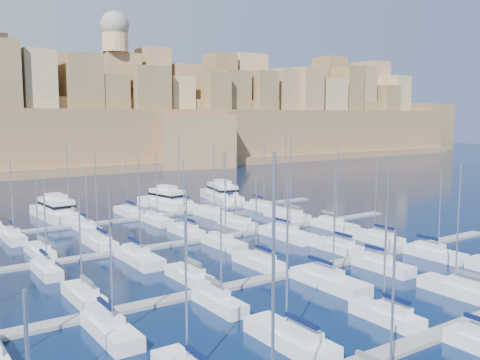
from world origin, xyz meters
TOP-DOWN VIEW (x-y plane):
  - ground at (0.00, 0.00)m, footprint 600.00×600.00m
  - pontoon_near at (0.00, -34.00)m, footprint 84.00×2.00m
  - pontoon_mid_near at (0.00, -12.00)m, footprint 84.00×2.00m
  - pontoon_mid_far at (0.00, 10.00)m, footprint 84.00×2.00m
  - pontoon_far at (0.00, 32.00)m, footprint 84.00×2.00m
  - sailboat_2 at (-12.43, -28.16)m, footprint 2.98×9.92m
  - sailboat_3 at (-1.24, -29.20)m, footprint 2.34×7.80m
  - sailboat_4 at (11.54, -28.54)m, footprint 2.74×9.14m
  - sailboat_13 at (-23.63, -6.97)m, footprint 2.48×8.28m
  - sailboat_14 at (-10.80, -7.05)m, footprint 2.43×8.10m
  - sailboat_15 at (-0.25, -6.80)m, footprint 2.58×8.61m
  - sailboat_16 at (14.13, -6.77)m, footprint 2.60×8.68m
  - sailboat_17 at (23.12, -6.54)m, footprint 2.75×9.16m
  - sailboat_19 at (-24.58, -17.42)m, footprint 2.72×9.06m
  - sailboat_20 at (-12.64, -16.75)m, footprint 2.31×7.70m
  - sailboat_21 at (1.65, -18.15)m, footprint 3.17×10.56m
  - sailboat_22 at (11.93, -17.20)m, footprint 2.59×8.62m
  - sailboat_23 at (22.63, -17.31)m, footprint 2.65×8.85m
  - sailboat_25 at (-22.72, 15.16)m, footprint 2.56×8.54m
  - sailboat_26 at (-13.90, 15.62)m, footprint 2.84×9.46m
  - sailboat_27 at (0.91, 15.23)m, footprint 2.60×8.67m
  - sailboat_28 at (11.46, 15.43)m, footprint 2.73×9.09m
  - sailboat_29 at (23.45, 16.20)m, footprint 3.19×10.65m
  - sailboat_31 at (-24.36, 5.34)m, footprint 2.25×7.52m
  - sailboat_32 at (-12.47, 3.98)m, footprint 3.09×10.30m
  - sailboat_33 at (1.57, 4.60)m, footprint 2.71×9.03m
  - sailboat_34 at (13.18, 3.59)m, footprint 3.33×11.09m
  - sailboat_35 at (24.54, 4.44)m, footprint 2.81×9.36m
  - sailboat_38 at (-11.62, 37.71)m, footprint 2.90×9.66m
  - sailboat_39 at (-0.16, 37.38)m, footprint 2.70×8.99m
  - sailboat_40 at (12.14, 38.21)m, footprint 3.20×10.67m
  - sailboat_41 at (22.99, 37.31)m, footprint 2.65×8.84m
  - sailboat_43 at (-23.93, 26.81)m, footprint 2.58×8.59m
  - sailboat_44 at (-12.08, 26.87)m, footprint 2.54×8.47m
  - sailboat_45 at (0.88, 26.66)m, footprint 2.67×8.90m
  - sailboat_46 at (12.64, 26.01)m, footprint 3.07×10.22m
  - sailboat_47 at (25.05, 26.31)m, footprint 2.88×9.62m
  - motor_yacht_b at (-13.26, 41.30)m, footprint 5.89×16.51m
  - motor_yacht_c at (9.73, 40.53)m, footprint 6.87×15.17m
  - motor_yacht_d at (24.68, 41.61)m, footprint 8.70×17.58m
  - fortified_city at (-0.19, 155.26)m, footprint 460.00×108.95m

SIDE VIEW (x-z plane):
  - ground at x=0.00m, z-range 0.00..0.00m
  - pontoon_near at x=0.00m, z-range 0.00..0.40m
  - pontoon_mid_near at x=0.00m, z-range 0.00..0.40m
  - pontoon_mid_far at x=0.00m, z-range 0.00..0.40m
  - pontoon_far at x=0.00m, z-range 0.00..0.40m
  - sailboat_20 at x=-12.64m, z-range -4.80..6.21m
  - sailboat_3 at x=-1.24m, z-range -4.84..6.25m
  - sailboat_13 at x=-23.63m, z-range -5.23..6.66m
  - sailboat_44 at x=-12.08m, z-range -5.19..6.63m
  - sailboat_31 at x=-24.36m, z-range -5.46..6.90m
  - sailboat_25 at x=-22.72m, z-range -5.30..6.75m
  - sailboat_15 at x=-0.25m, z-range -5.42..6.87m
  - sailboat_27 at x=0.91m, z-range -5.64..7.09m
  - sailboat_16 at x=14.13m, z-range -5.68..7.13m
  - sailboat_39 at x=-0.16m, z-range -5.54..7.00m
  - sailboat_14 at x=-10.80m, z-range -5.89..7.35m
  - sailboat_43 at x=-23.93m, z-range -5.90..7.37m
  - sailboat_23 at x=22.63m, z-range -5.83..7.30m
  - sailboat_22 at x=11.93m, z-range -6.09..7.56m
  - sailboat_28 at x=11.46m, z-range -5.93..7.41m
  - sailboat_45 at x=0.88m, z-range -6.04..7.51m
  - sailboat_17 at x=23.12m, z-range -6.02..7.50m
  - sailboat_41 at x=22.99m, z-range -6.17..7.65m
  - sailboat_19 at x=-24.58m, z-range -6.22..7.71m
  - sailboat_47 at x=25.05m, z-range -6.32..7.82m
  - sailboat_35 at x=24.54m, z-range -6.54..8.04m
  - sailboat_33 at x=1.57m, z-range -6.67..8.17m
  - sailboat_4 at x=11.54m, z-range -6.79..8.29m
  - sailboat_26 at x=-13.90m, z-range -6.74..8.25m
  - sailboat_2 at x=-12.43m, z-range -6.55..8.06m
  - sailboat_21 at x=1.65m, z-range -6.22..7.74m
  - sailboat_38 at x=-11.62m, z-range -6.94..8.46m
  - sailboat_32 at x=-12.47m, z-range -6.59..8.11m
  - sailboat_46 at x=12.64m, z-range -6.73..8.26m
  - sailboat_40 at x=12.14m, z-range -7.21..8.76m
  - sailboat_29 at x=23.45m, z-range -7.84..9.40m
  - sailboat_34 at x=13.18m, z-range -7.77..9.34m
  - motor_yacht_c at x=9.73m, z-range -0.90..4.35m
  - motor_yacht_b at x=-13.26m, z-range -0.90..4.35m
  - motor_yacht_d at x=24.68m, z-range -0.90..4.35m
  - fortified_city at x=-0.19m, z-range -15.02..44.50m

